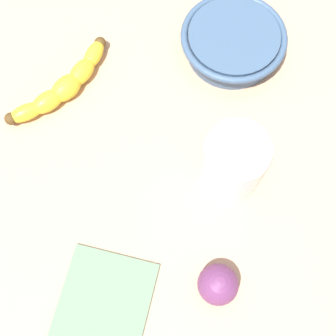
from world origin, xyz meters
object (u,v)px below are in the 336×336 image
banana (64,85)px  ceramic_bowl (233,42)px  plum_fruit (218,284)px  smoothie_glass (232,165)px

banana → ceramic_bowl: 29.35cm
ceramic_bowl → banana: bearing=109.0°
plum_fruit → ceramic_bowl: bearing=-2.4°
smoothie_glass → ceramic_bowl: (23.29, -0.20, -2.54)cm
banana → plum_fruit: bearing=-99.6°
banana → plum_fruit: (-30.63, -26.08, 1.07)cm
banana → smoothie_glass: 30.99cm
smoothie_glass → plum_fruit: smoothie_glass is taller
banana → smoothie_glass: bearing=-76.5°
plum_fruit → banana: bearing=40.4°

